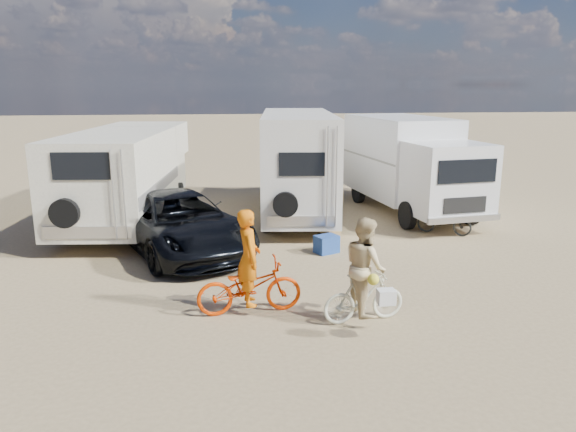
{
  "coord_description": "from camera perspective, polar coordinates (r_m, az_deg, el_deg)",
  "views": [
    {
      "loc": [
        -2.09,
        -10.02,
        4.13
      ],
      "look_at": [
        -0.6,
        1.6,
        1.3
      ],
      "focal_mm": 33.95,
      "sensor_mm": 36.0,
      "label": 1
    }
  ],
  "objects": [
    {
      "name": "rider_man",
      "position": [
        10.0,
        -4.11,
        -5.33
      ],
      "size": [
        0.49,
        0.69,
        1.79
      ],
      "primitive_type": "imported",
      "rotation": [
        0.0,
        0.0,
        1.67
      ],
      "color": "#D46208",
      "rests_on": "ground"
    },
    {
      "name": "bike_parked",
      "position": [
        16.01,
        16.05,
        -0.44
      ],
      "size": [
        1.56,
        1.31,
        0.8
      ],
      "primitive_type": "imported",
      "rotation": [
        0.0,
        0.0,
        0.96
      ],
      "color": "black",
      "rests_on": "ground"
    },
    {
      "name": "rv_left",
      "position": [
        17.37,
        -16.44,
        3.99
      ],
      "size": [
        3.28,
        7.98,
        2.81
      ],
      "primitive_type": null,
      "rotation": [
        0.0,
        0.0,
        -0.1
      ],
      "color": "white",
      "rests_on": "ground"
    },
    {
      "name": "dark_suv",
      "position": [
        14.03,
        -11.36,
        -0.68
      ],
      "size": [
        4.43,
        5.88,
        1.48
      ],
      "primitive_type": "imported",
      "rotation": [
        0.0,
        0.0,
        0.42
      ],
      "color": "black",
      "rests_on": "ground"
    },
    {
      "name": "ground",
      "position": [
        11.04,
        4.19,
        -8.43
      ],
      "size": [
        140.0,
        140.0,
        0.0
      ],
      "primitive_type": "plane",
      "color": "#9C845D",
      "rests_on": "ground"
    },
    {
      "name": "rider_woman",
      "position": [
        9.71,
        8.04,
        -6.19
      ],
      "size": [
        0.78,
        0.94,
        1.74
      ],
      "primitive_type": "imported",
      "rotation": [
        0.0,
        0.0,
        1.72
      ],
      "color": "#CEB480",
      "rests_on": "ground"
    },
    {
      "name": "box_truck",
      "position": [
        18.23,
        12.82,
        5.08
      ],
      "size": [
        3.14,
        6.6,
        3.09
      ],
      "primitive_type": null,
      "rotation": [
        0.0,
        0.0,
        0.13
      ],
      "color": "silver",
      "rests_on": "ground"
    },
    {
      "name": "rv_main",
      "position": [
        17.46,
        0.98,
        5.37
      ],
      "size": [
        2.9,
        7.12,
        3.27
      ],
      "primitive_type": null,
      "rotation": [
        0.0,
        0.0,
        -0.11
      ],
      "color": "white",
      "rests_on": "ground"
    },
    {
      "name": "bike_man",
      "position": [
        10.14,
        -4.07,
        -7.4
      ],
      "size": [
        2.0,
        0.86,
        1.02
      ],
      "primitive_type": "imported",
      "rotation": [
        0.0,
        0.0,
        1.67
      ],
      "color": "#D23200",
      "rests_on": "ground"
    },
    {
      "name": "crate",
      "position": [
        15.35,
        4.51,
        -1.44
      ],
      "size": [
        0.55,
        0.55,
        0.33
      ],
      "primitive_type": "cube",
      "rotation": [
        0.0,
        0.0,
        0.42
      ],
      "color": "olive",
      "rests_on": "ground"
    },
    {
      "name": "bike_woman",
      "position": [
        9.86,
        7.96,
        -8.45
      ],
      "size": [
        1.57,
        0.66,
        0.91
      ],
      "primitive_type": "imported",
      "rotation": [
        0.0,
        0.0,
        1.72
      ],
      "color": "beige",
      "rests_on": "ground"
    },
    {
      "name": "cooler",
      "position": [
        13.76,
        4.06,
        -2.96
      ],
      "size": [
        0.67,
        0.6,
        0.44
      ],
      "primitive_type": "cube",
      "rotation": [
        0.0,
        0.0,
        0.43
      ],
      "color": "#204291",
      "rests_on": "ground"
    }
  ]
}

